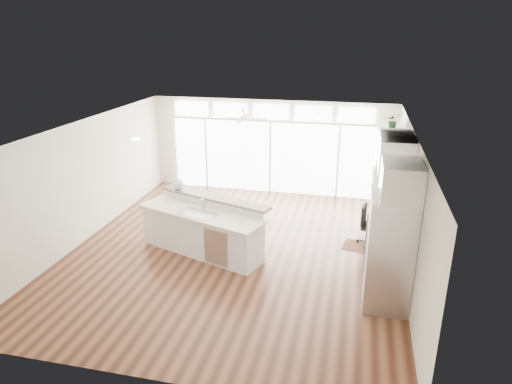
# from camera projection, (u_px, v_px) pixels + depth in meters

# --- Properties ---
(floor) EXTENTS (7.00, 8.00, 0.02)m
(floor) POSITION_uv_depth(u_px,v_px,m) (235.00, 251.00, 9.98)
(floor) COLOR #402013
(floor) RESTS_ON ground
(ceiling) EXTENTS (7.00, 8.00, 0.02)m
(ceiling) POSITION_uv_depth(u_px,v_px,m) (233.00, 129.00, 9.05)
(ceiling) COLOR white
(ceiling) RESTS_ON wall_back
(wall_back) EXTENTS (7.00, 0.04, 2.70)m
(wall_back) POSITION_uv_depth(u_px,v_px,m) (271.00, 147.00, 13.18)
(wall_back) COLOR beige
(wall_back) RESTS_ON floor
(wall_front) EXTENTS (7.00, 0.04, 2.70)m
(wall_front) POSITION_uv_depth(u_px,v_px,m) (151.00, 297.00, 5.85)
(wall_front) COLOR beige
(wall_front) RESTS_ON floor
(wall_left) EXTENTS (0.04, 8.00, 2.70)m
(wall_left) POSITION_uv_depth(u_px,v_px,m) (84.00, 181.00, 10.25)
(wall_left) COLOR beige
(wall_left) RESTS_ON floor
(wall_right) EXTENTS (0.04, 8.00, 2.70)m
(wall_right) POSITION_uv_depth(u_px,v_px,m) (409.00, 207.00, 8.78)
(wall_right) COLOR beige
(wall_right) RESTS_ON floor
(glass_wall) EXTENTS (5.80, 0.06, 2.08)m
(glass_wall) POSITION_uv_depth(u_px,v_px,m) (270.00, 157.00, 13.23)
(glass_wall) COLOR white
(glass_wall) RESTS_ON wall_back
(transom_row) EXTENTS (5.90, 0.06, 0.40)m
(transom_row) POSITION_uv_depth(u_px,v_px,m) (271.00, 112.00, 12.77)
(transom_row) COLOR white
(transom_row) RESTS_ON wall_back
(desk_window) EXTENTS (0.04, 0.85, 0.85)m
(desk_window) POSITION_uv_depth(u_px,v_px,m) (407.00, 192.00, 9.00)
(desk_window) COLOR white
(desk_window) RESTS_ON wall_right
(ceiling_fan) EXTENTS (1.16, 1.16, 0.32)m
(ceiling_fan) POSITION_uv_depth(u_px,v_px,m) (244.00, 114.00, 11.80)
(ceiling_fan) COLOR silver
(ceiling_fan) RESTS_ON ceiling
(recessed_lights) EXTENTS (3.40, 3.00, 0.02)m
(recessed_lights) POSITION_uv_depth(u_px,v_px,m) (236.00, 128.00, 9.24)
(recessed_lights) COLOR white
(recessed_lights) RESTS_ON ceiling
(oven_cabinet) EXTENTS (0.64, 1.20, 2.50)m
(oven_cabinet) POSITION_uv_depth(u_px,v_px,m) (387.00, 181.00, 10.53)
(oven_cabinet) COLOR white
(oven_cabinet) RESTS_ON floor
(desk_nook) EXTENTS (0.72, 1.30, 0.76)m
(desk_nook) POSITION_uv_depth(u_px,v_px,m) (384.00, 243.00, 9.46)
(desk_nook) COLOR white
(desk_nook) RESTS_ON floor
(upper_cabinets) EXTENTS (0.64, 1.30, 0.64)m
(upper_cabinets) POSITION_uv_depth(u_px,v_px,m) (396.00, 152.00, 8.78)
(upper_cabinets) COLOR white
(upper_cabinets) RESTS_ON wall_right
(refrigerator) EXTENTS (0.76, 0.90, 2.00)m
(refrigerator) POSITION_uv_depth(u_px,v_px,m) (389.00, 253.00, 7.74)
(refrigerator) COLOR silver
(refrigerator) RESTS_ON floor
(fridge_cabinet) EXTENTS (0.64, 0.90, 0.60)m
(fridge_cabinet) POSITION_uv_depth(u_px,v_px,m) (401.00, 180.00, 7.29)
(fridge_cabinet) COLOR white
(fridge_cabinet) RESTS_ON wall_right
(framed_photos) EXTENTS (0.06, 0.22, 0.80)m
(framed_photos) POSITION_uv_depth(u_px,v_px,m) (404.00, 189.00, 9.62)
(framed_photos) COLOR black
(framed_photos) RESTS_ON wall_right
(kitchen_island) EXTENTS (3.08, 1.98, 1.14)m
(kitchen_island) POSITION_uv_depth(u_px,v_px,m) (201.00, 228.00, 9.73)
(kitchen_island) COLOR white
(kitchen_island) RESTS_ON floor
(rug) EXTENTS (0.86, 0.68, 0.01)m
(rug) POSITION_uv_depth(u_px,v_px,m) (361.00, 247.00, 10.15)
(rug) COLOR #361A11
(rug) RESTS_ON floor
(office_chair) EXTENTS (0.55, 0.52, 0.92)m
(office_chair) POSITION_uv_depth(u_px,v_px,m) (373.00, 227.00, 10.08)
(office_chair) COLOR black
(office_chair) RESTS_ON floor
(fishbowl) EXTENTS (0.33, 0.33, 0.25)m
(fishbowl) POSITION_uv_depth(u_px,v_px,m) (178.00, 184.00, 10.29)
(fishbowl) COLOR silver
(fishbowl) RESTS_ON kitchen_island
(monitor) EXTENTS (0.12, 0.48, 0.39)m
(monitor) POSITION_uv_depth(u_px,v_px,m) (383.00, 218.00, 9.28)
(monitor) COLOR black
(monitor) RESTS_ON desk_nook
(keyboard) EXTENTS (0.14, 0.35, 0.02)m
(keyboard) POSITION_uv_depth(u_px,v_px,m) (373.00, 225.00, 9.38)
(keyboard) COLOR silver
(keyboard) RESTS_ON desk_nook
(potted_plant) EXTENTS (0.31, 0.34, 0.25)m
(potted_plant) POSITION_uv_depth(u_px,v_px,m) (393.00, 122.00, 10.06)
(potted_plant) COLOR #235224
(potted_plant) RESTS_ON oven_cabinet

